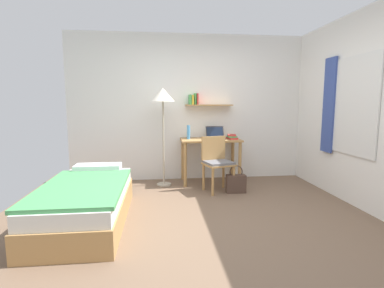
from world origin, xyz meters
name	(u,v)px	position (x,y,z in m)	size (l,w,h in m)	color
ground_plane	(212,220)	(0.00, 0.00, 0.00)	(5.28, 5.28, 0.00)	brown
wall_back	(193,108)	(0.00, 2.02, 1.30)	(4.40, 0.27, 2.60)	white
wall_right	(375,110)	(2.02, 0.04, 1.30)	(0.10, 4.40, 2.60)	white
bed	(87,202)	(-1.47, 0.11, 0.24)	(0.90, 1.86, 0.54)	#B2844C
desk	(210,147)	(0.27, 1.70, 0.62)	(1.03, 0.58, 0.77)	#B2844C
desk_chair	(217,161)	(0.29, 1.18, 0.49)	(0.53, 0.50, 0.86)	#B2844C
standing_lamp	(163,100)	(-0.55, 1.60, 1.44)	(0.39, 0.39, 1.63)	#B2A893
laptop	(215,135)	(0.37, 1.78, 0.82)	(0.32, 0.24, 0.21)	black
water_bottle	(189,132)	(-0.11, 1.73, 0.89)	(0.06, 0.06, 0.24)	#4C99DB
book_stack	(232,137)	(0.64, 1.65, 0.81)	(0.17, 0.25, 0.08)	#D13D38
handbag	(236,183)	(0.56, 1.04, 0.15)	(0.30, 0.13, 0.43)	#4C382D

